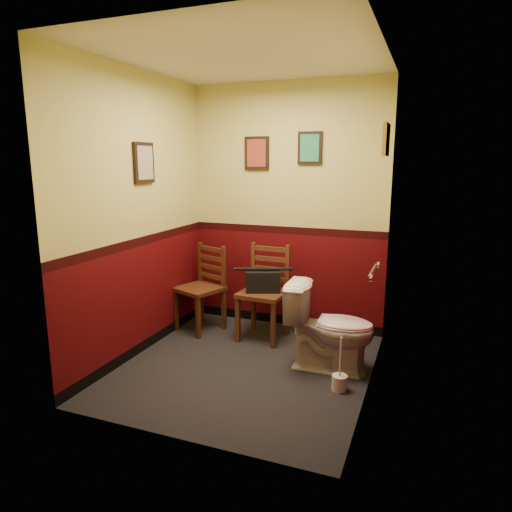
{
  "coord_description": "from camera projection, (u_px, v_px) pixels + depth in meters",
  "views": [
    {
      "loc": [
        1.5,
        -3.62,
        1.87
      ],
      "look_at": [
        0.0,
        0.25,
        1.0
      ],
      "focal_mm": 32.0,
      "sensor_mm": 36.0,
      "label": 1
    }
  ],
  "objects": [
    {
      "name": "tp_stack",
      "position": [
        304.0,
        321.0,
        4.98
      ],
      "size": [
        0.21,
        0.13,
        0.37
      ],
      "color": "silver",
      "rests_on": "floor"
    },
    {
      "name": "wall_back",
      "position": [
        287.0,
        209.0,
        5.04
      ],
      "size": [
        2.2,
        0.0,
        2.7
      ],
      "primitive_type": "cube",
      "rotation": [
        1.57,
        0.0,
        0.0
      ],
      "color": "#43070B",
      "rests_on": "ground"
    },
    {
      "name": "wall_right",
      "position": [
        376.0,
        229.0,
        3.55
      ],
      "size": [
        0.0,
        2.4,
        2.7
      ],
      "primitive_type": "cube",
      "rotation": [
        1.57,
        0.0,
        -1.57
      ],
      "color": "#43070B",
      "rests_on": "ground"
    },
    {
      "name": "toilet",
      "position": [
        330.0,
        328.0,
        4.11
      ],
      "size": [
        0.82,
        0.47,
        0.78
      ],
      "primitive_type": "imported",
      "rotation": [
        0.0,
        0.0,
        1.6
      ],
      "color": "white",
      "rests_on": "floor"
    },
    {
      "name": "wall_left",
      "position": [
        139.0,
        216.0,
        4.33
      ],
      "size": [
        0.0,
        2.4,
        2.7
      ],
      "primitive_type": "cube",
      "rotation": [
        1.57,
        0.0,
        1.57
      ],
      "color": "#43070B",
      "rests_on": "ground"
    },
    {
      "name": "ceiling",
      "position": [
        245.0,
        55.0,
        3.66
      ],
      "size": [
        2.2,
        2.4,
        0.0
      ],
      "primitive_type": "cube",
      "rotation": [
        3.14,
        0.0,
        0.0
      ],
      "color": "silver",
      "rests_on": "ground"
    },
    {
      "name": "handbag",
      "position": [
        263.0,
        281.0,
        4.78
      ],
      "size": [
        0.39,
        0.29,
        0.26
      ],
      "rotation": [
        0.0,
        0.0,
        0.37
      ],
      "color": "black",
      "rests_on": "chair_right"
    },
    {
      "name": "framed_print_back_a",
      "position": [
        257.0,
        153.0,
        5.02
      ],
      "size": [
        0.28,
        0.04,
        0.36
      ],
      "color": "black",
      "rests_on": "wall_back"
    },
    {
      "name": "wall_front",
      "position": [
        172.0,
        246.0,
        2.85
      ],
      "size": [
        2.2,
        0.0,
        2.7
      ],
      "primitive_type": "cube",
      "rotation": [
        -1.57,
        0.0,
        0.0
      ],
      "color": "#43070B",
      "rests_on": "ground"
    },
    {
      "name": "toilet_brush",
      "position": [
        340.0,
        382.0,
        3.78
      ],
      "size": [
        0.13,
        0.13,
        0.46
      ],
      "color": "silver",
      "rests_on": "floor"
    },
    {
      "name": "framed_print_back_b",
      "position": [
        310.0,
        148.0,
        4.8
      ],
      "size": [
        0.26,
        0.04,
        0.34
      ],
      "color": "black",
      "rests_on": "wall_back"
    },
    {
      "name": "chair_right",
      "position": [
        265.0,
        292.0,
        4.84
      ],
      "size": [
        0.49,
        0.49,
        0.99
      ],
      "rotation": [
        0.0,
        0.0,
        -0.05
      ],
      "color": "#59321A",
      "rests_on": "floor"
    },
    {
      "name": "framed_print_left",
      "position": [
        144.0,
        163.0,
        4.31
      ],
      "size": [
        0.04,
        0.3,
        0.38
      ],
      "color": "black",
      "rests_on": "wall_left"
    },
    {
      "name": "chair_left",
      "position": [
        202.0,
        288.0,
        5.09
      ],
      "size": [
        0.57,
        0.57,
        0.95
      ],
      "rotation": [
        0.0,
        0.0,
        -0.36
      ],
      "color": "#59321A",
      "rests_on": "floor"
    },
    {
      "name": "framed_print_right",
      "position": [
        386.0,
        140.0,
        3.96
      ],
      "size": [
        0.04,
        0.34,
        0.28
      ],
      "color": "olive",
      "rests_on": "wall_right"
    },
    {
      "name": "floor",
      "position": [
        246.0,
        367.0,
        4.22
      ],
      "size": [
        2.2,
        2.4,
        0.0
      ],
      "primitive_type": "cube",
      "color": "black",
      "rests_on": "ground"
    },
    {
      "name": "grab_bar",
      "position": [
        373.0,
        271.0,
        3.88
      ],
      "size": [
        0.05,
        0.56,
        0.06
      ],
      "color": "silver",
      "rests_on": "wall_right"
    }
  ]
}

